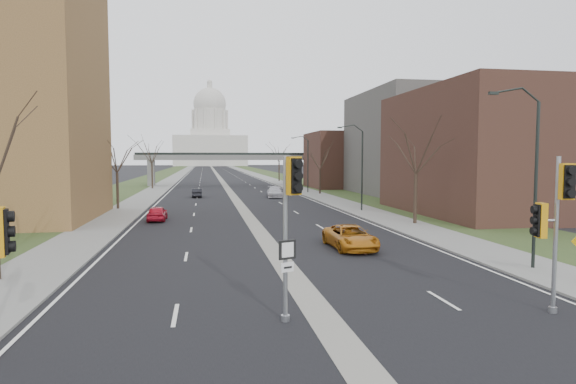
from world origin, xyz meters
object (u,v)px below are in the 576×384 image
object	(u,v)px
car_right_mid	(275,192)
car_left_far	(197,193)
signal_pole_right	(554,212)
signal_pole_median	(290,208)
car_right_near	(350,237)
car_left_near	(157,213)

from	to	relation	value
car_right_mid	car_left_far	bearing A→B (deg)	174.34
signal_pole_right	car_left_far	xyz separation A→B (m)	(-12.91, 52.98, -3.00)
signal_pole_median	car_right_near	distance (m)	14.02
car_left_far	car_right_mid	world-z (taller)	car_right_mid
car_left_far	car_left_near	bearing A→B (deg)	82.78
car_left_far	signal_pole_median	bearing A→B (deg)	93.87
signal_pole_right	car_left_near	bearing A→B (deg)	128.64
signal_pole_right	car_left_near	distance (m)	32.48
signal_pole_right	car_right_mid	world-z (taller)	signal_pole_right
car_left_near	car_left_far	bearing A→B (deg)	-96.66
car_right_near	car_right_mid	distance (m)	37.96
signal_pole_median	car_right_near	world-z (taller)	signal_pole_median
car_left_near	signal_pole_median	bearing A→B (deg)	104.19
signal_pole_right	car_right_near	distance (m)	13.67
car_left_far	signal_pole_right	bearing A→B (deg)	103.40
car_left_near	car_right_mid	size ratio (longest dim) A/B	0.76
signal_pole_median	car_right_mid	size ratio (longest dim) A/B	1.09
car_left_near	car_right_near	bearing A→B (deg)	130.16
signal_pole_median	car_left_near	size ratio (longest dim) A/B	1.43
signal_pole_median	car_right_mid	xyz separation A→B (m)	(6.77, 50.29, -3.12)
car_left_far	car_right_mid	size ratio (longest dim) A/B	0.74
car_left_near	car_right_mid	bearing A→B (deg)	-120.59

